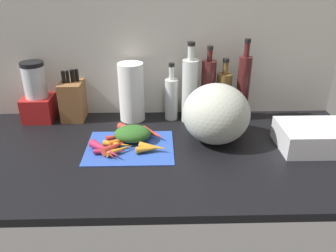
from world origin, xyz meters
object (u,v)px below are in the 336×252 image
Objects in this scene: carrot_4 at (153,133)px; bottle_2 at (208,90)px; carrot_7 at (110,151)px; bottle_4 at (243,87)px; carrot_5 at (117,144)px; bottle_0 at (171,98)px; carrot_1 at (129,139)px; bottle_1 at (190,90)px; dish_rack at (313,137)px; carrot_3 at (153,147)px; carrot_9 at (115,146)px; carrot_6 at (120,150)px; carrot_10 at (105,151)px; winter_squash at (216,114)px; knife_block at (73,100)px; carrot_8 at (105,150)px; cutting_board at (130,147)px; carrot_11 at (151,149)px; paper_towel_roll at (131,92)px; bottle_3 at (223,95)px; carrot_2 at (121,136)px; blender_appliance at (37,96)px; carrot_0 at (135,131)px.

carrot_4 is 34.19cm from bottle_2.
bottle_4 is (57.72, 33.26, 13.93)cm from carrot_7.
carrot_5 is 37.81cm from bottle_0.
carrot_1 is 0.47× the size of bottle_1.
bottle_4 reaches higher than dish_rack.
dish_rack is at bearing 2.53° from carrot_3.
carrot_9 is at bearing -126.43° from bottle_0.
carrot_6 is 5.82cm from carrot_10.
knife_block is at bearing 158.62° from winter_squash.
carrot_8 is 1.42× the size of carrot_9.
cutting_board is 34.85cm from bottle_0.
carrot_1 reaches higher than carrot_10.
carrot_1 is at bearing 101.75° from cutting_board.
bottle_0 is (22.67, 29.10, 8.26)cm from carrot_5.
bottle_4 is at bearing -1.83° from knife_block.
carrot_3 is 53.60cm from bottle_4.
knife_block is at bearing 127.20° from carrot_5.
carrot_8 is 17.38cm from carrot_11.
carrot_3 is at bearing 6.24° from carrot_7.
carrot_10 is 0.52× the size of winter_squash.
carrot_3 is 35.40cm from paper_towel_roll.
carrot_5 is (-14.28, 3.13, -0.24)cm from carrot_3.
carrot_1 is 49.71cm from bottle_3.
winter_squash is at bearing 170.58° from dish_rack.
carrot_3 is 11.60cm from carrot_4.
carrot_2 is at bearing 93.57° from carrot_6.
winter_squash is at bearing 13.98° from carrot_8.
dish_rack is (38.88, -28.43, -9.98)cm from bottle_2.
paper_towel_roll reaches higher than carrot_10.
carrot_3 is 36.37cm from bottle_1.
carrot_4 reaches higher than carrot_6.
blender_appliance is (-35.03, 34.39, 9.95)cm from carrot_10.
cutting_board is at bearing -171.42° from winter_squash.
dish_rack is at bearing -51.59° from bottle_4.
carrot_0 is 1.55× the size of carrot_4.
carrot_0 is 1.43× the size of carrot_2.
blender_appliance is at bearing 163.44° from winter_squash.
blender_appliance is 43.57cm from paper_towel_roll.
bottle_1 reaches higher than carrot_1.
knife_block is 16.12cm from blender_appliance.
bottle_3 is (47.37, 30.85, 9.05)cm from carrot_9.
carrot_7 is at bearing -165.35° from winter_squash.
carrot_5 is at bearing 48.46° from carrot_10.
carrot_5 is 0.40× the size of winter_squash.
bottle_2 reaches higher than carrot_11.
carrot_4 is 1.02× the size of carrot_9.
bottle_1 reaches higher than carrot_3.
bottle_3 is at bearing -0.73° from paper_towel_roll.
carrot_2 is 0.78× the size of carrot_8.
carrot_8 is (-5.39, -0.84, 0.55)cm from carrot_6.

